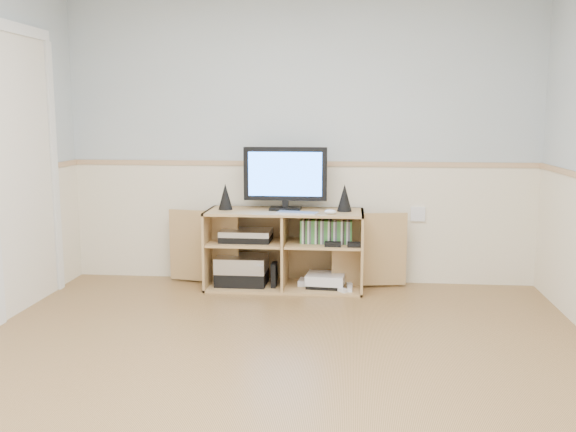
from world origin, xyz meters
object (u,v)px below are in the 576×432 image
object	(u,v)px
keyboard	(297,213)
game_consoles	(324,281)
monitor	(285,176)
media_cabinet	(285,247)

from	to	relation	value
keyboard	game_consoles	bearing A→B (deg)	40.77
monitor	keyboard	size ratio (longest dim) A/B	2.11
media_cabinet	keyboard	size ratio (longest dim) A/B	6.21
monitor	game_consoles	size ratio (longest dim) A/B	1.51
monitor	keyboard	world-z (taller)	monitor
monitor	game_consoles	world-z (taller)	monitor
game_consoles	media_cabinet	bearing A→B (deg)	168.22
media_cabinet	monitor	distance (m)	0.60
media_cabinet	game_consoles	distance (m)	0.43
media_cabinet	monitor	world-z (taller)	monitor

